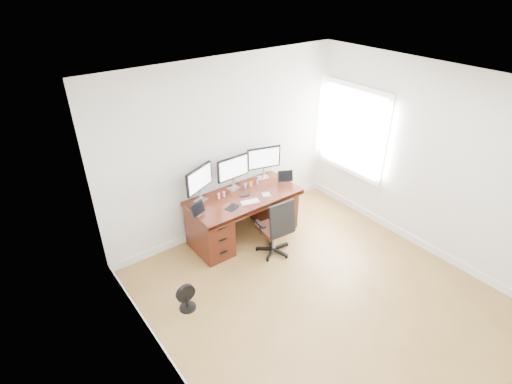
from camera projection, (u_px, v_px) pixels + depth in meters
ground at (327, 304)px, 5.07m from camera, size 4.50×4.50×0.00m
back_wall at (226, 149)px, 5.94m from camera, size 4.00×0.10×2.70m
right_wall at (432, 163)px, 5.50m from camera, size 0.10×4.50×2.70m
desk at (243, 214)px, 6.13m from camera, size 1.70×0.80×0.75m
office_chair at (276, 236)px, 5.80m from camera, size 0.55×0.54×0.93m
floor_fan at (187, 298)px, 4.92m from camera, size 0.25×0.21×0.36m
monitor_left at (199, 180)px, 5.65m from camera, size 0.52×0.25×0.53m
monitor_center at (233, 169)px, 5.95m from camera, size 0.55×0.15×0.53m
monitor_right at (264, 159)px, 6.25m from camera, size 0.54×0.19×0.53m
tablet_left at (198, 210)px, 5.44m from camera, size 0.25×0.14×0.19m
tablet_right at (286, 177)px, 6.26m from camera, size 0.24×0.17×0.19m
keyboard at (250, 202)px, 5.76m from camera, size 0.29×0.18×0.01m
trackpad at (266, 195)px, 5.95m from camera, size 0.15×0.15×0.01m
drawing_tablet at (232, 207)px, 5.64m from camera, size 0.23×0.19×0.01m
phone at (245, 195)px, 5.93m from camera, size 0.15×0.10×0.01m
figurine_yellow at (219, 195)px, 5.83m from camera, size 0.04×0.04×0.09m
figurine_pink at (224, 194)px, 5.88m from camera, size 0.04×0.04×0.09m
figurine_brown at (231, 191)px, 5.95m from camera, size 0.04×0.04×0.09m
figurine_blue at (245, 186)px, 6.08m from camera, size 0.04×0.04×0.09m
figurine_orange at (251, 184)px, 6.13m from camera, size 0.04×0.04×0.09m
figurine_purple at (258, 181)px, 6.20m from camera, size 0.04×0.04×0.09m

